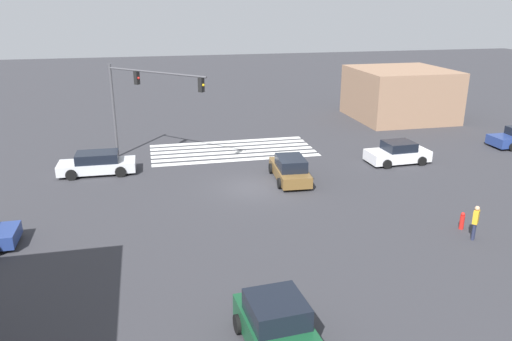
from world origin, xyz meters
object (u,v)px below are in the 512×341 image
(car_4, at_px, (398,153))
(fire_hydrant, at_px, (462,221))
(car_1, at_px, (290,169))
(car_5, at_px, (97,164))
(traffic_signal_mast, at_px, (139,93))
(pedestrian, at_px, (475,221))
(car_3, at_px, (279,330))

(car_4, bearing_deg, fire_hydrant, 76.66)
(car_1, xyz_separation_m, car_5, (11.47, -3.80, -0.03))
(traffic_signal_mast, distance_m, car_1, 10.99)
(car_4, relative_size, car_5, 0.89)
(car_4, bearing_deg, traffic_signal_mast, -15.42)
(pedestrian, bearing_deg, car_5, 9.27)
(pedestrian, xyz_separation_m, fire_hydrant, (-0.13, -1.09, -0.49))
(car_1, height_order, pedestrian, pedestrian)
(car_4, bearing_deg, pedestrian, 77.04)
(car_3, bearing_deg, traffic_signal_mast, -173.58)
(car_1, relative_size, car_3, 1.05)
(car_3, distance_m, car_5, 19.87)
(traffic_signal_mast, bearing_deg, car_3, -34.24)
(pedestrian, bearing_deg, traffic_signal_mast, 0.65)
(car_5, xyz_separation_m, fire_hydrant, (-17.56, 12.16, -0.24))
(car_5, distance_m, pedestrian, 21.90)
(car_1, height_order, car_3, car_3)
(car_5, bearing_deg, pedestrian, 143.70)
(car_1, distance_m, fire_hydrant, 10.34)
(car_1, xyz_separation_m, pedestrian, (-5.96, 9.45, 0.22))
(car_4, xyz_separation_m, fire_hydrant, (1.93, 10.11, -0.24))
(traffic_signal_mast, bearing_deg, car_1, 12.13)
(traffic_signal_mast, height_order, car_5, traffic_signal_mast)
(fire_hydrant, bearing_deg, traffic_signal_mast, -43.46)
(car_1, bearing_deg, fire_hydrant, -140.31)
(car_3, bearing_deg, car_1, 158.08)
(traffic_signal_mast, xyz_separation_m, pedestrian, (-14.56, 15.00, -3.76))
(car_1, bearing_deg, car_5, 75.29)
(traffic_signal_mast, distance_m, pedestrian, 21.24)
(car_5, bearing_deg, fire_hydrant, 146.23)
(car_1, relative_size, fire_hydrant, 5.25)
(traffic_signal_mast, xyz_separation_m, car_5, (2.87, 1.75, -4.01))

